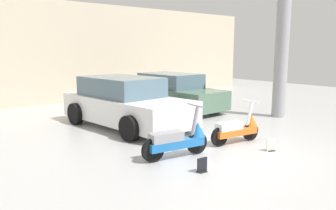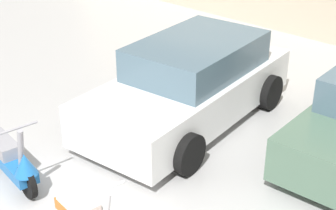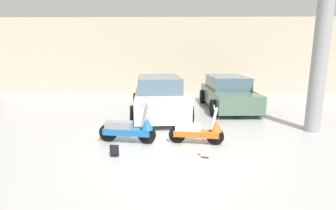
% 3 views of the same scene
% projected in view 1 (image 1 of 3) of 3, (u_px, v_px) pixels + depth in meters
% --- Properties ---
extents(ground_plane, '(28.00, 28.00, 0.00)m').
position_uv_depth(ground_plane, '(232.00, 151.00, 6.92)').
color(ground_plane, '#B2B2B2').
extents(wall_back, '(19.60, 0.12, 4.01)m').
position_uv_depth(wall_back, '(71.00, 53.00, 13.15)').
color(wall_back, beige).
rests_on(wall_back, ground_plane).
extents(scooter_front_left, '(1.47, 0.55, 1.03)m').
position_uv_depth(scooter_front_left, '(179.00, 139.00, 6.46)').
color(scooter_front_left, black).
rests_on(scooter_front_left, ground_plane).
extents(scooter_front_right, '(1.37, 0.50, 0.96)m').
position_uv_depth(scooter_front_right, '(238.00, 128.00, 7.48)').
color(scooter_front_right, black).
rests_on(scooter_front_right, ground_plane).
extents(car_rear_left, '(2.28, 4.19, 1.37)m').
position_uv_depth(car_rear_left, '(125.00, 103.00, 9.09)').
color(car_rear_left, white).
rests_on(car_rear_left, ground_plane).
extents(car_rear_center, '(2.00, 3.87, 1.29)m').
position_uv_depth(car_rear_center, '(174.00, 92.00, 11.66)').
color(car_rear_center, '#51705B').
rests_on(car_rear_center, ground_plane).
extents(placard_near_left_scooter, '(0.20, 0.13, 0.26)m').
position_uv_depth(placard_near_left_scooter, '(202.00, 166.00, 5.70)').
color(placard_near_left_scooter, black).
rests_on(placard_near_left_scooter, ground_plane).
extents(placard_near_right_scooter, '(0.20, 0.16, 0.26)m').
position_uv_depth(placard_near_right_scooter, '(271.00, 146.00, 6.91)').
color(placard_near_right_scooter, black).
rests_on(placard_near_right_scooter, ground_plane).
extents(support_column_side, '(0.42, 0.42, 4.01)m').
position_uv_depth(support_column_side, '(281.00, 53.00, 10.18)').
color(support_column_side, '#99999E').
rests_on(support_column_side, ground_plane).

